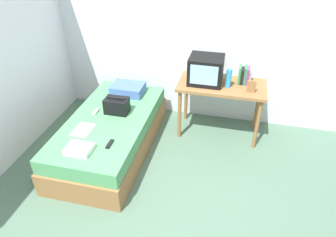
{
  "coord_description": "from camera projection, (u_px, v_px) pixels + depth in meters",
  "views": [
    {
      "loc": [
        0.68,
        -2.21,
        2.67
      ],
      "look_at": [
        -0.08,
        0.96,
        0.51
      ],
      "focal_mm": 33.14,
      "sensor_mm": 36.0,
      "label": 1
    }
  ],
  "objects": [
    {
      "name": "folded_towel",
      "position": [
        79.0,
        149.0,
        3.37
      ],
      "size": [
        0.28,
        0.22,
        0.06
      ],
      "primitive_type": "cube",
      "color": "white",
      "rests_on": "bed"
    },
    {
      "name": "book_row",
      "position": [
        245.0,
        76.0,
        4.08
      ],
      "size": [
        0.17,
        0.17,
        0.23
      ],
      "color": "#337F47",
      "rests_on": "desk"
    },
    {
      "name": "picture_frame",
      "position": [
        251.0,
        87.0,
        3.89
      ],
      "size": [
        0.11,
        0.02,
        0.16
      ],
      "primitive_type": "cube",
      "color": "olive",
      "rests_on": "desk"
    },
    {
      "name": "water_bottle",
      "position": [
        229.0,
        78.0,
        3.98
      ],
      "size": [
        0.07,
        0.07,
        0.25
      ],
      "primitive_type": "cylinder",
      "color": "#3399DB",
      "rests_on": "desk"
    },
    {
      "name": "ground_plane",
      "position": [
        155.0,
        205.0,
        3.4
      ],
      "size": [
        8.0,
        8.0,
        0.0
      ],
      "primitive_type": "plane",
      "color": "#4C6B56"
    },
    {
      "name": "remote_dark",
      "position": [
        110.0,
        144.0,
        3.48
      ],
      "size": [
        0.04,
        0.16,
        0.02
      ],
      "primitive_type": "cube",
      "color": "black",
      "rests_on": "bed"
    },
    {
      "name": "magazine",
      "position": [
        83.0,
        130.0,
        3.73
      ],
      "size": [
        0.21,
        0.29,
        0.01
      ],
      "primitive_type": "cube",
      "color": "white",
      "rests_on": "bed"
    },
    {
      "name": "remote_silver",
      "position": [
        96.0,
        112.0,
        4.05
      ],
      "size": [
        0.04,
        0.14,
        0.02
      ],
      "primitive_type": "cube",
      "color": "#B7B7BC",
      "rests_on": "bed"
    },
    {
      "name": "handbag",
      "position": [
        117.0,
        106.0,
        4.01
      ],
      "size": [
        0.3,
        0.2,
        0.22
      ],
      "color": "black",
      "rests_on": "bed"
    },
    {
      "name": "pillow",
      "position": [
        128.0,
        89.0,
        4.46
      ],
      "size": [
        0.45,
        0.34,
        0.13
      ],
      "primitive_type": "cube",
      "color": "#4766AD",
      "rests_on": "bed"
    },
    {
      "name": "wall_back",
      "position": [
        192.0,
        32.0,
        4.3
      ],
      "size": [
        5.2,
        0.1,
        2.6
      ],
      "primitive_type": "cube",
      "color": "silver",
      "rests_on": "ground"
    },
    {
      "name": "tv",
      "position": [
        206.0,
        70.0,
        4.06
      ],
      "size": [
        0.44,
        0.39,
        0.36
      ],
      "color": "black",
      "rests_on": "desk"
    },
    {
      "name": "bed",
      "position": [
        111.0,
        134.0,
        4.08
      ],
      "size": [
        1.0,
        2.0,
        0.5
      ],
      "color": "olive",
      "rests_on": "ground"
    },
    {
      "name": "desk",
      "position": [
        221.0,
        91.0,
        4.17
      ],
      "size": [
        1.16,
        0.6,
        0.78
      ],
      "color": "olive",
      "rests_on": "ground"
    }
  ]
}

